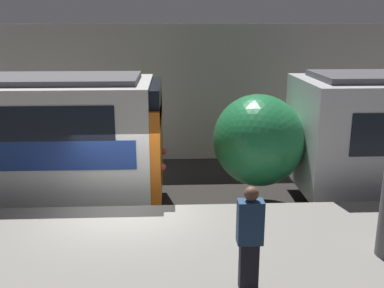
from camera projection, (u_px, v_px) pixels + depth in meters
name	position (u px, v px, depth m)	size (l,w,h in m)	color
ground_plane	(128.00, 249.00, 10.18)	(120.00, 120.00, 0.00)	#282623
platform	(116.00, 276.00, 8.14)	(40.00, 3.95, 1.07)	gray
station_rear_barrier	(142.00, 94.00, 16.17)	(50.00, 0.15, 4.90)	#9E998E
person_waiting	(250.00, 236.00, 6.63)	(0.38, 0.24, 1.65)	black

